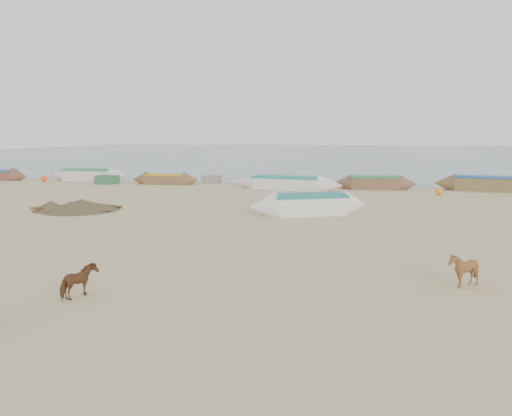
{
  "coord_description": "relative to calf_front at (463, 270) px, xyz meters",
  "views": [
    {
      "loc": [
        4.17,
        -13.05,
        3.64
      ],
      "look_at": [
        0.0,
        4.0,
        1.0
      ],
      "focal_mm": 35.0,
      "sensor_mm": 36.0,
      "label": 1
    }
  ],
  "objects": [
    {
      "name": "calf_right",
      "position": [
        -8.42,
        -2.9,
        -0.05
      ],
      "size": [
        0.72,
        0.81,
        0.74
      ],
      "primitive_type": "imported",
      "rotation": [
        0.0,
        0.0,
        1.7
      ],
      "color": "brown",
      "rests_on": "ground"
    },
    {
      "name": "debris_pile",
      "position": [
        -15.82,
        8.51,
        -0.17
      ],
      "size": [
        4.59,
        4.59,
        0.49
      ],
      "primitive_type": "cone",
      "rotation": [
        0.0,
        0.0,
        0.27
      ],
      "color": "brown",
      "rests_on": "ground"
    },
    {
      "name": "ground",
      "position": [
        -6.24,
        0.68,
        -0.42
      ],
      "size": [
        140.0,
        140.0,
        0.0
      ],
      "primitive_type": "plane",
      "color": "tan",
      "rests_on": "ground"
    },
    {
      "name": "near_canoe",
      "position": [
        -5.04,
        9.85,
        0.04
      ],
      "size": [
        5.56,
        3.65,
        0.92
      ],
      "primitive_type": null,
      "rotation": [
        0.0,
        0.0,
        0.45
      ],
      "color": "white",
      "rests_on": "ground"
    },
    {
      "name": "waterline_canoes",
      "position": [
        -5.49,
        20.98,
        0.01
      ],
      "size": [
        58.42,
        4.29,
        0.95
      ],
      "color": "brown",
      "rests_on": "ground"
    },
    {
      "name": "calf_front",
      "position": [
        0.0,
        0.0,
        0.0
      ],
      "size": [
        0.8,
        0.72,
        0.83
      ],
      "primitive_type": "imported",
      "rotation": [
        0.0,
        0.0,
        -1.64
      ],
      "color": "brown",
      "rests_on": "ground"
    },
    {
      "name": "beach_clutter",
      "position": [
        -2.67,
        20.34,
        -0.12
      ],
      "size": [
        41.55,
        4.57,
        0.64
      ],
      "color": "#2D6641",
      "rests_on": "ground"
    },
    {
      "name": "sea",
      "position": [
        -6.24,
        82.68,
        -0.41
      ],
      "size": [
        160.0,
        160.0,
        0.0
      ],
      "primitive_type": "plane",
      "color": "slate",
      "rests_on": "ground"
    }
  ]
}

